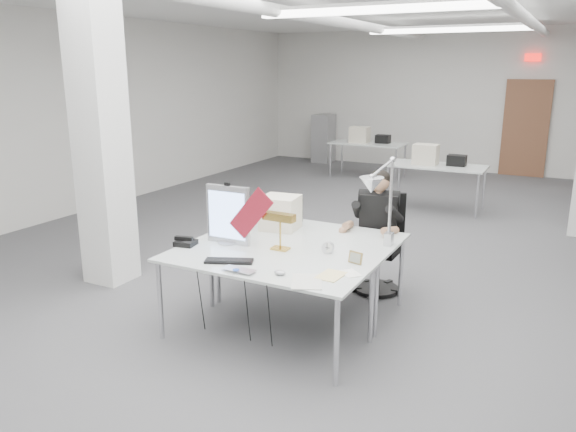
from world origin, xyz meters
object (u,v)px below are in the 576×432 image
architect_lamp (382,202)px  desk_main (264,261)px  beige_monitor (280,213)px  office_chair (378,241)px  bankers_lamp (280,230)px  laptop (236,272)px  seated_person (378,212)px  monitor (228,215)px  desk_phone (186,243)px

architect_lamp → desk_main: bearing=-154.7°
desk_main → beige_monitor: size_ratio=5.04×
office_chair → bankers_lamp: bearing=-126.5°
bankers_lamp → laptop: bearing=-90.3°
seated_person → beige_monitor: size_ratio=2.27×
office_chair → monitor: 1.71m
office_chair → architect_lamp: size_ratio=1.22×
desk_main → monitor: 0.66m
office_chair → desk_phone: size_ratio=6.29×
monitor → architect_lamp: size_ratio=0.59×
desk_main → seated_person: (0.51, 1.49, 0.16)m
laptop → desk_phone: (-0.81, 0.40, 0.01)m
beige_monitor → monitor: bearing=-114.6°
desk_phone → architect_lamp: (1.67, 0.62, 0.44)m
office_chair → beige_monitor: 1.11m
desk_main → desk_phone: size_ratio=9.97×
desk_main → office_chair: bearing=71.6°
seated_person → monitor: same height
bankers_lamp → beige_monitor: bankers_lamp is taller
beige_monitor → architect_lamp: size_ratio=0.38×
desk_main → bankers_lamp: bankers_lamp is taller
desk_phone → architect_lamp: bearing=11.1°
beige_monitor → laptop: bearing=-84.7°
monitor → office_chair: bearing=49.8°
seated_person → monitor: bearing=-143.7°
laptop → seated_person: bearing=76.2°
desk_main → bankers_lamp: size_ratio=4.86×
architect_lamp → laptop: bearing=-142.7°
bankers_lamp → desk_phone: bankers_lamp is taller
desk_phone → laptop: bearing=-35.8°
laptop → architect_lamp: size_ratio=0.30×
bankers_lamp → beige_monitor: (-0.32, 0.60, -0.02)m
office_chair → desk_phone: 2.05m
desk_main → desk_phone: desk_phone is taller
seated_person → office_chair: bearing=76.8°
monitor → laptop: size_ratio=1.94×
office_chair → laptop: bearing=-119.3°
laptop → architect_lamp: (0.86, 1.02, 0.45)m
desk_phone → beige_monitor: beige_monitor is taller
beige_monitor → architect_lamp: bearing=-20.7°
desk_main → beige_monitor: beige_monitor is taller
office_chair → beige_monitor: (-0.84, -0.62, 0.36)m
desk_phone → desk_main: bearing=-10.6°
desk_main → laptop: 0.39m
desk_phone → beige_monitor: (0.52, 0.89, 0.15)m
desk_phone → architect_lamp: 1.83m
office_chair → architect_lamp: architect_lamp is taller
seated_person → architect_lamp: size_ratio=0.87×
desk_main → architect_lamp: architect_lamp is taller
office_chair → laptop: office_chair is taller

